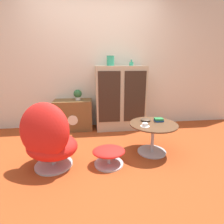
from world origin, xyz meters
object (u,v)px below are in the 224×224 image
at_px(tv_console, 73,115).
at_px(bowl, 146,120).
at_px(egg_chair, 48,139).
at_px(ottoman, 109,154).
at_px(sideboard, 120,98).
at_px(book_stack, 159,120).
at_px(potted_plant, 78,94).
at_px(vase_inner_left, 131,64).
at_px(vase_leftmost, 110,61).
at_px(coffee_table, 153,133).
at_px(teacup, 145,125).

height_order(tv_console, bowl, tv_console).
xyz_separation_m(egg_chair, ottoman, (0.72, -0.01, -0.24)).
relative_size(sideboard, egg_chair, 1.41).
bearing_deg(book_stack, potted_plant, 139.93).
bearing_deg(book_stack, ottoman, -157.05).
height_order(vase_inner_left, bowl, vase_inner_left).
xyz_separation_m(vase_leftmost, vase_inner_left, (0.39, 0.00, -0.05)).
xyz_separation_m(sideboard, vase_leftmost, (-0.19, 0.00, 0.70)).
bearing_deg(coffee_table, teacup, -147.98).
bearing_deg(book_stack, vase_inner_left, 101.21).
height_order(ottoman, vase_inner_left, vase_inner_left).
bearing_deg(sideboard, vase_leftmost, 178.82).
bearing_deg(book_stack, tv_console, 142.23).
bearing_deg(tv_console, vase_inner_left, -1.30).
distance_m(vase_leftmost, teacup, 1.49).
xyz_separation_m(coffee_table, vase_leftmost, (-0.48, 1.08, 1.00)).
xyz_separation_m(egg_chair, vase_inner_left, (1.30, 1.31, 0.87)).
bearing_deg(potted_plant, ottoman, -71.72).
distance_m(sideboard, potted_plant, 0.82).
height_order(tv_console, vase_leftmost, vase_leftmost).
bearing_deg(coffee_table, tv_console, 137.54).
distance_m(coffee_table, teacup, 0.24).
relative_size(potted_plant, teacup, 1.63).
height_order(vase_inner_left, book_stack, vase_inner_left).
distance_m(coffee_table, vase_leftmost, 1.55).
bearing_deg(coffee_table, vase_leftmost, 114.02).
bearing_deg(coffee_table, book_stack, 37.94).
xyz_separation_m(book_stack, bowl, (-0.18, 0.05, -0.01)).
height_order(tv_console, ottoman, tv_console).
bearing_deg(sideboard, ottoman, -105.57).
xyz_separation_m(coffee_table, book_stack, (0.11, 0.08, 0.16)).
relative_size(vase_leftmost, potted_plant, 0.89).
xyz_separation_m(tv_console, bowl, (1.13, -0.97, 0.17)).
height_order(vase_leftmost, vase_inner_left, vase_leftmost).
distance_m(egg_chair, teacup, 1.24).
distance_m(ottoman, teacup, 0.61).
bearing_deg(bowl, tv_console, 139.35).
bearing_deg(book_stack, teacup, -145.44).
xyz_separation_m(tv_console, coffee_table, (1.21, -1.11, 0.01)).
distance_m(egg_chair, coffee_table, 1.41).
height_order(ottoman, vase_leftmost, vase_leftmost).
height_order(coffee_table, book_stack, book_stack).
xyz_separation_m(vase_inner_left, potted_plant, (-1.02, 0.03, -0.56)).
bearing_deg(coffee_table, vase_inner_left, 94.67).
distance_m(coffee_table, bowl, 0.22).
relative_size(coffee_table, teacup, 5.46).
bearing_deg(bowl, potted_plant, 136.62).
bearing_deg(teacup, vase_inner_left, 86.70).
relative_size(egg_chair, potted_plant, 4.34).
xyz_separation_m(sideboard, teacup, (0.14, -1.17, -0.15)).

